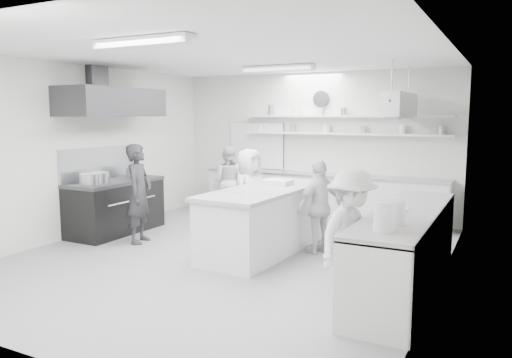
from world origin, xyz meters
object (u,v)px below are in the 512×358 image
at_px(right_counter, 406,252).
at_px(prep_island, 265,221).
at_px(back_counter, 320,197).
at_px(cook_stove, 139,194).
at_px(stove, 116,208).
at_px(cook_back, 228,181).

distance_m(right_counter, prep_island, 2.41).
bearing_deg(back_counter, right_counter, -55.35).
relative_size(right_counter, cook_stove, 1.99).
bearing_deg(right_counter, stove, 173.48).
bearing_deg(cook_stove, right_counter, -110.10).
relative_size(back_counter, cook_back, 3.41).
height_order(stove, right_counter, right_counter).
bearing_deg(right_counter, prep_island, 161.95).
bearing_deg(stove, cook_stove, -22.18).
distance_m(right_counter, cook_stove, 4.41).
distance_m(stove, back_counter, 4.03).
bearing_deg(back_counter, prep_island, -88.67).
bearing_deg(stove, back_counter, 43.99).
bearing_deg(right_counter, cook_stove, 176.77).
relative_size(stove, back_counter, 0.36).
bearing_deg(cook_back, right_counter, 137.73).
distance_m(back_counter, cook_back, 1.98).
height_order(back_counter, cook_stove, cook_stove).
distance_m(prep_island, cook_back, 2.96).
bearing_deg(cook_back, prep_island, 124.28).
bearing_deg(cook_stove, stove, 50.95).
xyz_separation_m(right_counter, cook_stove, (-4.39, 0.25, 0.36)).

